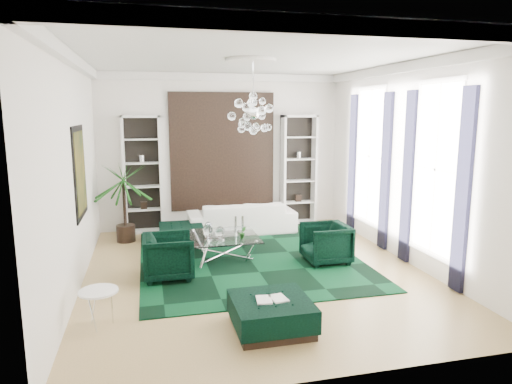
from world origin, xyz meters
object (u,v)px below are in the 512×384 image
object	(u,v)px
side_table	(100,309)
palm	(124,192)
sofa	(241,217)
armchair_left	(169,256)
ottoman_side	(182,234)
armchair_right	(326,243)
coffee_table	(224,247)
ottoman_front	(271,314)

from	to	relation	value
side_table	palm	size ratio (longest dim) A/B	0.23
sofa	side_table	size ratio (longest dim) A/B	4.86
sofa	armchair_left	xyz separation A→B (m)	(-1.86, -2.71, 0.02)
ottoman_side	side_table	distance (m)	3.96
armchair_right	ottoman_side	xyz separation A→B (m)	(-2.61, 1.93, -0.17)
side_table	armchair_right	bearing A→B (deg)	23.96
ottoman_side	side_table	size ratio (longest dim) A/B	1.79
armchair_left	ottoman_side	size ratio (longest dim) A/B	0.92
armchair_left	armchair_right	xyz separation A→B (m)	(2.99, 0.14, -0.01)
coffee_table	ottoman_side	world-z (taller)	coffee_table
armchair_left	ottoman_side	world-z (taller)	armchair_left
sofa	armchair_right	distance (m)	2.81
ottoman_side	sofa	bearing A→B (deg)	23.39
armchair_left	side_table	xyz separation A→B (m)	(-1.01, -1.64, -0.14)
sofa	armchair_right	size ratio (longest dim) A/B	3.02
side_table	palm	xyz separation A→B (m)	(0.19, 4.19, 0.88)
sofa	side_table	world-z (taller)	sofa
sofa	ottoman_front	bearing A→B (deg)	82.81
armchair_left	sofa	bearing A→B (deg)	-34.49
armchair_left	ottoman_front	xyz separation A→B (m)	(1.24, -2.26, -0.19)
side_table	palm	distance (m)	4.28
ottoman_side	side_table	bearing A→B (deg)	-110.52
armchair_left	armchair_right	bearing A→B (deg)	-87.40
ottoman_front	palm	bearing A→B (deg)	113.21
sofa	armchair_right	world-z (taller)	armchair_right
armchair_right	side_table	xyz separation A→B (m)	(-4.00, -1.78, -0.13)
armchair_left	coffee_table	xyz separation A→B (m)	(1.12, 0.87, -0.16)
armchair_right	coffee_table	world-z (taller)	armchair_right
sofa	palm	size ratio (longest dim) A/B	1.12
armchair_right	ottoman_front	distance (m)	2.97
ottoman_side	palm	world-z (taller)	palm
side_table	armchair_left	bearing A→B (deg)	58.38
ottoman_front	armchair_left	bearing A→B (deg)	118.72
sofa	armchair_left	distance (m)	3.29
ottoman_side	palm	bearing A→B (deg)	158.33
coffee_table	armchair_right	bearing A→B (deg)	-21.58
ottoman_front	sofa	bearing A→B (deg)	82.81
side_table	coffee_table	bearing A→B (deg)	49.75
palm	coffee_table	bearing A→B (deg)	-40.72
armchair_right	coffee_table	bearing A→B (deg)	-111.58
ottoman_side	side_table	xyz separation A→B (m)	(-1.39, -3.71, 0.04)
sofa	coffee_table	world-z (taller)	sofa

